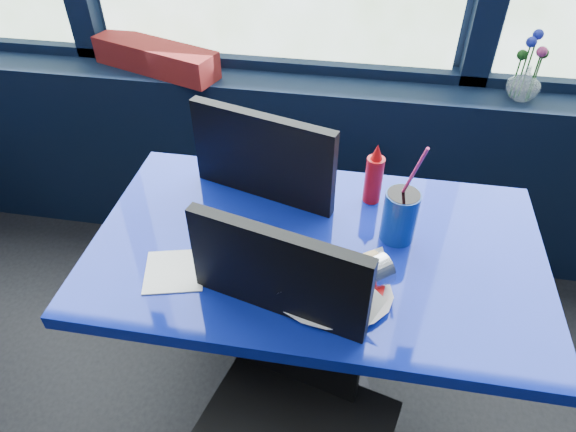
# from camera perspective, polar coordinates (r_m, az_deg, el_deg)

# --- Properties ---
(window_sill) EXTENTS (5.00, 0.26, 0.80)m
(window_sill) POSITION_cam_1_polar(r_m,az_deg,el_deg) (2.30, -1.82, 6.27)
(window_sill) COLOR black
(window_sill) RESTS_ON ground
(near_table) EXTENTS (1.20, 0.70, 0.75)m
(near_table) POSITION_cam_1_polar(r_m,az_deg,el_deg) (1.51, 2.91, -8.19)
(near_table) COLOR black
(near_table) RESTS_ON ground
(chair_near_front) EXTENTS (0.55, 0.55, 0.99)m
(chair_near_front) POSITION_cam_1_polar(r_m,az_deg,el_deg) (1.31, -0.57, -19.50)
(chair_near_front) COLOR black
(chair_near_front) RESTS_ON ground
(chair_near_back) EXTENTS (0.57, 0.57, 1.02)m
(chair_near_back) POSITION_cam_1_polar(r_m,az_deg,el_deg) (1.74, -2.86, 0.83)
(chair_near_back) COLOR black
(chair_near_back) RESTS_ON ground
(planter_box) EXTENTS (0.55, 0.30, 0.11)m
(planter_box) POSITION_cam_1_polar(r_m,az_deg,el_deg) (2.19, -14.51, 16.71)
(planter_box) COLOR maroon
(planter_box) RESTS_ON window_sill
(flower_vase) EXTENTS (0.14, 0.15, 0.25)m
(flower_vase) POSITION_cam_1_polar(r_m,az_deg,el_deg) (2.08, 24.88, 13.63)
(flower_vase) COLOR silver
(flower_vase) RESTS_ON window_sill
(food_basket) EXTENTS (0.30, 0.30, 0.10)m
(food_basket) POSITION_cam_1_polar(r_m,az_deg,el_deg) (1.24, 5.16, -7.51)
(food_basket) COLOR #AE0B0D
(food_basket) RESTS_ON near_table
(ketchup_bottle) EXTENTS (0.05, 0.05, 0.19)m
(ketchup_bottle) POSITION_cam_1_polar(r_m,az_deg,el_deg) (1.49, 9.53, 4.37)
(ketchup_bottle) COLOR #AE0B0D
(ketchup_bottle) RESTS_ON near_table
(soda_cup) EXTENTS (0.09, 0.09, 0.31)m
(soda_cup) POSITION_cam_1_polar(r_m,az_deg,el_deg) (1.38, 12.34, 0.11)
(soda_cup) COLOR navy
(soda_cup) RESTS_ON near_table
(napkin) EXTENTS (0.18, 0.18, 0.00)m
(napkin) POSITION_cam_1_polar(r_m,az_deg,el_deg) (1.34, -12.52, -5.99)
(napkin) COLOR white
(napkin) RESTS_ON near_table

